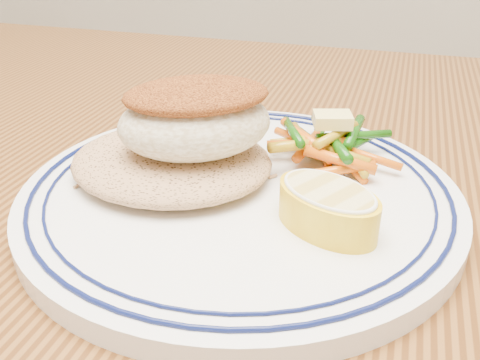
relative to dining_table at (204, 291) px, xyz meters
name	(u,v)px	position (x,y,z in m)	size (l,w,h in m)	color
dining_table	(204,291)	(0.00, 0.00, 0.00)	(1.50, 0.90, 0.75)	#4B280F
plate	(240,193)	(0.04, -0.02, 0.11)	(0.30, 0.30, 0.02)	white
rice_pilaf	(171,157)	(-0.02, -0.01, 0.13)	(0.14, 0.13, 0.03)	#A87D54
fish_fillet	(195,117)	(0.00, -0.01, 0.16)	(0.13, 0.12, 0.05)	beige
vegetable_pile	(326,144)	(0.08, 0.04, 0.13)	(0.10, 0.09, 0.03)	#D7580A
butter_pat	(333,120)	(0.09, 0.05, 0.14)	(0.03, 0.02, 0.01)	#F5DF78
lemon_wedge	(328,206)	(0.10, -0.05, 0.13)	(0.09, 0.09, 0.03)	yellow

